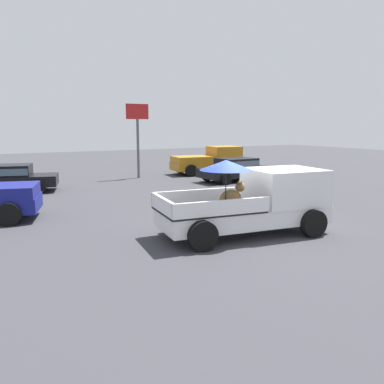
% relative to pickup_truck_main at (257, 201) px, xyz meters
% --- Properties ---
extents(ground_plane, '(80.00, 80.00, 0.00)m').
position_rel_pickup_truck_main_xyz_m(ground_plane, '(-0.43, 0.07, -0.99)').
color(ground_plane, '#38383D').
extents(pickup_truck_main, '(5.24, 2.75, 2.26)m').
position_rel_pickup_truck_main_xyz_m(pickup_truck_main, '(0.00, 0.00, 0.00)').
color(pickup_truck_main, black).
rests_on(pickup_truck_main, ground).
extents(pickup_truck_far, '(4.97, 2.59, 1.80)m').
position_rel_pickup_truck_main_xyz_m(pickup_truck_far, '(6.56, 13.28, -0.11)').
color(pickup_truck_far, black).
rests_on(pickup_truck_far, ground).
extents(parked_sedan_near, '(4.41, 2.21, 1.33)m').
position_rel_pickup_truck_main_xyz_m(parked_sedan_near, '(5.95, 9.54, -0.25)').
color(parked_sedan_near, black).
rests_on(parked_sedan_near, ground).
extents(parked_sedan_far, '(4.61, 2.80, 1.33)m').
position_rel_pickup_truck_main_xyz_m(parked_sedan_far, '(-5.84, 11.63, -0.25)').
color(parked_sedan_far, black).
rests_on(parked_sedan_far, ground).
extents(motel_sign, '(1.40, 0.16, 4.46)m').
position_rel_pickup_truck_main_xyz_m(motel_sign, '(1.55, 13.59, 2.18)').
color(motel_sign, '#59595B').
rests_on(motel_sign, ground).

